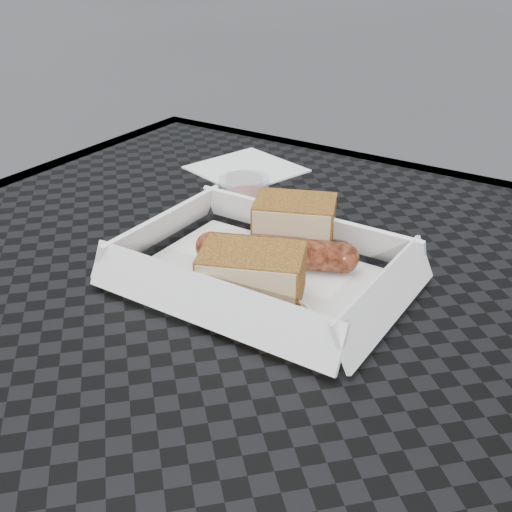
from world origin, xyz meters
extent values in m
cube|color=black|center=(0.00, 0.00, 0.74)|extent=(0.80, 0.80, 0.01)
cube|color=black|center=(0.00, 0.39, 0.73)|extent=(0.80, 0.03, 0.03)
cylinder|color=black|center=(-0.35, 0.35, 0.36)|extent=(0.03, 0.03, 0.73)
cube|color=white|center=(0.01, 0.02, 0.75)|extent=(0.22, 0.15, 0.00)
cylinder|color=brown|center=(0.01, 0.05, 0.76)|extent=(0.13, 0.07, 0.03)
sphere|color=brown|center=(0.07, 0.07, 0.76)|extent=(0.03, 0.03, 0.03)
sphere|color=brown|center=(-0.05, 0.03, 0.76)|extent=(0.03, 0.03, 0.03)
cube|color=brown|center=(0.00, 0.09, 0.77)|extent=(0.09, 0.08, 0.05)
cube|color=brown|center=(0.02, -0.01, 0.77)|extent=(0.10, 0.09, 0.04)
cylinder|color=#E54D09|center=(0.06, -0.02, 0.75)|extent=(0.02, 0.02, 0.00)
torus|color=white|center=(0.07, -0.02, 0.75)|extent=(0.02, 0.02, 0.00)
cube|color=#B2D17F|center=(0.07, -0.02, 0.75)|extent=(0.02, 0.02, 0.00)
cube|color=white|center=(-0.16, 0.26, 0.75)|extent=(0.15, 0.15, 0.00)
cylinder|color=#9A140B|center=(-0.10, 0.17, 0.76)|extent=(0.05, 0.05, 0.03)
cylinder|color=silver|center=(-0.10, 0.16, 0.76)|extent=(0.05, 0.05, 0.03)
camera|label=1|loc=(0.28, -0.40, 1.04)|focal=45.00mm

